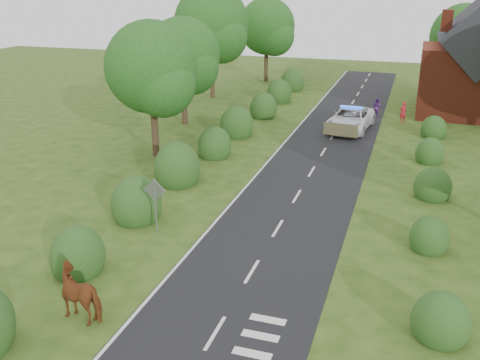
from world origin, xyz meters
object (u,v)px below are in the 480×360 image
(pedestrian_red, at_px, (403,112))
(pedestrian_purple, at_px, (377,107))
(road_sign, at_px, (155,198))
(cow, at_px, (84,296))
(police_van, at_px, (350,119))

(pedestrian_red, height_order, pedestrian_purple, pedestrian_red)
(road_sign, height_order, cow, road_sign)
(police_van, xyz_separation_m, pedestrian_red, (3.62, 3.61, -0.00))
(pedestrian_purple, bearing_deg, road_sign, 112.45)
(cow, distance_m, police_van, 27.07)
(road_sign, bearing_deg, pedestrian_red, 68.08)
(pedestrian_red, bearing_deg, road_sign, 26.55)
(road_sign, relative_size, cow, 1.19)
(police_van, relative_size, pedestrian_purple, 3.99)
(pedestrian_purple, bearing_deg, police_van, 111.64)
(police_van, bearing_deg, road_sign, -100.59)
(road_sign, bearing_deg, pedestrian_purple, 73.38)
(cow, xyz_separation_m, police_van, (5.37, 26.53, 0.06))
(pedestrian_red, xyz_separation_m, pedestrian_purple, (-2.09, 1.25, -0.04))
(road_sign, relative_size, pedestrian_purple, 1.63)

